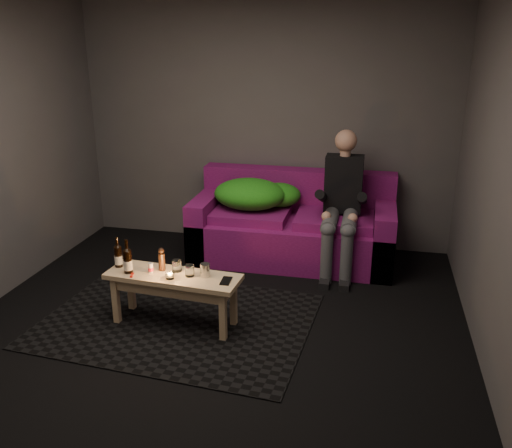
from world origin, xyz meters
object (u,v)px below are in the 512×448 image
at_px(beer_bottle_a, 118,256).
at_px(beer_bottle_b, 128,261).
at_px(sofa, 293,228).
at_px(person, 342,200).
at_px(steel_cup, 205,270).
at_px(coffee_table, 174,283).

height_order(beer_bottle_a, beer_bottle_b, beer_bottle_b).
xyz_separation_m(sofa, beer_bottle_b, (-1.07, -1.64, 0.22)).
bearing_deg(beer_bottle_b, beer_bottle_a, 143.84).
distance_m(person, beer_bottle_b, 2.15).
bearing_deg(steel_cup, coffee_table, -174.78).
xyz_separation_m(coffee_table, beer_bottle_a, (-0.48, 0.05, 0.17)).
distance_m(sofa, person, 0.65).
distance_m(person, beer_bottle_a, 2.18).
relative_size(coffee_table, steel_cup, 10.45).
bearing_deg(person, beer_bottle_a, -140.62).
bearing_deg(beer_bottle_b, steel_cup, 6.12).
bearing_deg(beer_bottle_b, sofa, 56.99).
distance_m(coffee_table, steel_cup, 0.29).
bearing_deg(sofa, beer_bottle_a, -127.61).
distance_m(coffee_table, beer_bottle_a, 0.51).
height_order(person, coffee_table, person).
distance_m(coffee_table, beer_bottle_b, 0.40).
height_order(beer_bottle_a, steel_cup, beer_bottle_a).
relative_size(sofa, coffee_table, 1.86).
xyz_separation_m(person, coffee_table, (-1.20, -1.43, -0.34)).
xyz_separation_m(sofa, coffee_table, (-0.71, -1.60, 0.04)).
bearing_deg(coffee_table, sofa, 66.05).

